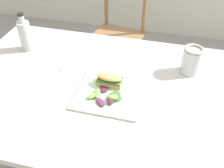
# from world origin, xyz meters

# --- Properties ---
(dining_table) EXTENTS (1.26, 0.91, 0.74)m
(dining_table) POSITION_xyz_m (-0.12, 0.03, 0.62)
(dining_table) COLOR #BCB7AD
(dining_table) RESTS_ON ground
(chair_wooden_far) EXTENTS (0.47, 0.47, 0.87)m
(chair_wooden_far) POSITION_xyz_m (-0.22, 1.00, 0.45)
(chair_wooden_far) COLOR #8E6642
(chair_wooden_far) RESTS_ON ground
(plate_lunch) EXTENTS (0.29, 0.29, 0.01)m
(plate_lunch) POSITION_xyz_m (-0.02, -0.01, 0.74)
(plate_lunch) COLOR beige
(plate_lunch) RESTS_ON dining_table
(sandwich_half_front) EXTENTS (0.12, 0.07, 0.06)m
(sandwich_half_front) POSITION_xyz_m (-0.03, 0.04, 0.78)
(sandwich_half_front) COLOR tan
(sandwich_half_front) RESTS_ON plate_lunch
(salad_mixed_greens) EXTENTS (0.16, 0.15, 0.03)m
(salad_mixed_greens) POSITION_xyz_m (-0.02, -0.05, 0.76)
(salad_mixed_greens) COLOR #602D47
(salad_mixed_greens) RESTS_ON plate_lunch
(napkin_folded) EXTENTS (0.10, 0.20, 0.00)m
(napkin_folded) POSITION_xyz_m (-0.29, 0.00, 0.74)
(napkin_folded) COLOR white
(napkin_folded) RESTS_ON dining_table
(fork_on_napkin) EXTENTS (0.03, 0.19, 0.00)m
(fork_on_napkin) POSITION_xyz_m (-0.29, 0.02, 0.75)
(fork_on_napkin) COLOR silver
(fork_on_napkin) RESTS_ON napkin_folded
(bottle_cold_brew) EXTENTS (0.07, 0.07, 0.21)m
(bottle_cold_brew) POSITION_xyz_m (-0.54, 0.24, 0.82)
(bottle_cold_brew) COLOR black
(bottle_cold_brew) RESTS_ON dining_table
(mason_jar_iced_tea) EXTENTS (0.09, 0.09, 0.14)m
(mason_jar_iced_tea) POSITION_xyz_m (0.31, 0.24, 0.80)
(mason_jar_iced_tea) COLOR gold
(mason_jar_iced_tea) RESTS_ON dining_table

